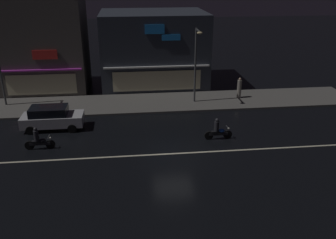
{
  "coord_description": "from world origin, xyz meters",
  "views": [
    {
      "loc": [
        -2.63,
        -19.92,
        10.6
      ],
      "look_at": [
        0.06,
        3.64,
        0.82
      ],
      "focal_mm": 38.75,
      "sensor_mm": 36.0,
      "label": 1
    }
  ],
  "objects_px": {
    "pedestrian_on_sidewalk": "(239,89)",
    "motorcycle_following": "(218,131)",
    "motorcycle_opposite_lane": "(39,140)",
    "traffic_cone": "(78,118)",
    "parked_car_near_kerb": "(52,117)",
    "streetlamp_mid": "(196,59)"
  },
  "relations": [
    {
      "from": "motorcycle_following",
      "to": "traffic_cone",
      "type": "xyz_separation_m",
      "value": [
        -9.69,
        4.17,
        -0.36
      ]
    },
    {
      "from": "streetlamp_mid",
      "to": "parked_car_near_kerb",
      "type": "bearing_deg",
      "value": -160.19
    },
    {
      "from": "pedestrian_on_sidewalk",
      "to": "motorcycle_following",
      "type": "distance_m",
      "value": 8.78
    },
    {
      "from": "pedestrian_on_sidewalk",
      "to": "motorcycle_following",
      "type": "bearing_deg",
      "value": 91.93
    },
    {
      "from": "traffic_cone",
      "to": "motorcycle_opposite_lane",
      "type": "bearing_deg",
      "value": -114.4
    },
    {
      "from": "pedestrian_on_sidewalk",
      "to": "parked_car_near_kerb",
      "type": "xyz_separation_m",
      "value": [
        -15.24,
        -4.79,
        -0.11
      ]
    },
    {
      "from": "pedestrian_on_sidewalk",
      "to": "traffic_cone",
      "type": "bearing_deg",
      "value": 43.26
    },
    {
      "from": "streetlamp_mid",
      "to": "motorcycle_opposite_lane",
      "type": "distance_m",
      "value": 13.92
    },
    {
      "from": "parked_car_near_kerb",
      "to": "motorcycle_opposite_lane",
      "type": "xyz_separation_m",
      "value": [
        -0.27,
        -3.26,
        -0.24
      ]
    },
    {
      "from": "motorcycle_following",
      "to": "motorcycle_opposite_lane",
      "type": "distance_m",
      "value": 11.66
    },
    {
      "from": "parked_car_near_kerb",
      "to": "streetlamp_mid",
      "type": "bearing_deg",
      "value": -160.19
    },
    {
      "from": "streetlamp_mid",
      "to": "motorcycle_following",
      "type": "bearing_deg",
      "value": -88.0
    },
    {
      "from": "motorcycle_opposite_lane",
      "to": "traffic_cone",
      "type": "xyz_separation_m",
      "value": [
        1.97,
        4.34,
        -0.36
      ]
    },
    {
      "from": "parked_car_near_kerb",
      "to": "pedestrian_on_sidewalk",
      "type": "bearing_deg",
      "value": -162.54
    },
    {
      "from": "motorcycle_opposite_lane",
      "to": "traffic_cone",
      "type": "bearing_deg",
      "value": 73.6
    },
    {
      "from": "parked_car_near_kerb",
      "to": "motorcycle_following",
      "type": "bearing_deg",
      "value": 164.83
    },
    {
      "from": "traffic_cone",
      "to": "parked_car_near_kerb",
      "type": "bearing_deg",
      "value": -147.65
    },
    {
      "from": "motorcycle_following",
      "to": "traffic_cone",
      "type": "distance_m",
      "value": 10.56
    },
    {
      "from": "motorcycle_following",
      "to": "motorcycle_opposite_lane",
      "type": "height_order",
      "value": "same"
    },
    {
      "from": "parked_car_near_kerb",
      "to": "motorcycle_opposite_lane",
      "type": "distance_m",
      "value": 3.28
    },
    {
      "from": "streetlamp_mid",
      "to": "pedestrian_on_sidewalk",
      "type": "xyz_separation_m",
      "value": [
        4.09,
        0.78,
        -2.89
      ]
    },
    {
      "from": "pedestrian_on_sidewalk",
      "to": "motorcycle_following",
      "type": "relative_size",
      "value": 0.96
    }
  ]
}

